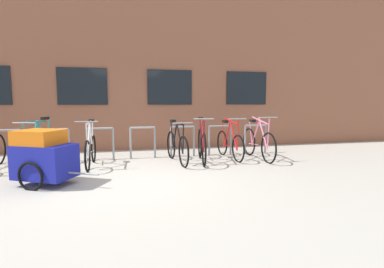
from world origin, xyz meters
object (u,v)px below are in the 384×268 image
bicycle_black (177,146)px  bicycle_teal (39,149)px  bike_trailer (44,156)px  bicycle_pink (258,143)px  bicycle_red (230,143)px  bicycle_white (91,149)px  bicycle_maroon (202,144)px

bicycle_black → bicycle_teal: 2.95m
bike_trailer → bicycle_pink: bearing=15.8°
bicycle_red → bicycle_teal: bearing=-179.5°
bicycle_white → bicycle_teal: bicycle_teal is taller
bicycle_pink → bicycle_black: bearing=179.6°
bicycle_white → bike_trailer: 1.44m
bicycle_red → bicycle_teal: 4.30m
bicycle_black → bicycle_red: size_ratio=1.05×
bicycle_pink → bicycle_maroon: size_ratio=1.02×
bicycle_red → bicycle_maroon: size_ratio=0.93×
bicycle_pink → bicycle_red: size_ratio=1.10×
bicycle_pink → bicycle_white: size_ratio=1.11×
bicycle_pink → bicycle_black: (-2.02, 0.02, -0.01)m
bicycle_red → bike_trailer: (-3.83, -1.49, 0.12)m
bicycle_black → bicycle_white: bearing=179.0°
bicycle_pink → bicycle_teal: 4.97m
bicycle_pink → bicycle_red: 0.69m
bicycle_white → bicycle_maroon: bearing=-1.3°
bicycle_red → bicycle_maroon: bicycle_maroon is taller
bicycle_black → bike_trailer: 2.78m
bicycle_white → bike_trailer: bicycle_white is taller
bicycle_maroon → bicycle_teal: 3.54m
bicycle_black → bike_trailer: bicycle_black is taller
bicycle_red → bicycle_maroon: (-0.77, -0.23, 0.03)m
bicycle_maroon → bicycle_teal: (-3.53, 0.19, -0.01)m
bicycle_red → bicycle_pink: bearing=-18.3°
bicycle_teal → bicycle_maroon: bearing=-3.0°
bicycle_pink → bicycle_red: bicycle_pink is taller
bicycle_maroon → bike_trailer: 3.30m
bicycle_white → bicycle_black: (1.88, -0.03, 0.01)m
bicycle_maroon → bike_trailer: bicycle_maroon is taller
bicycle_red → bicycle_maroon: 0.80m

